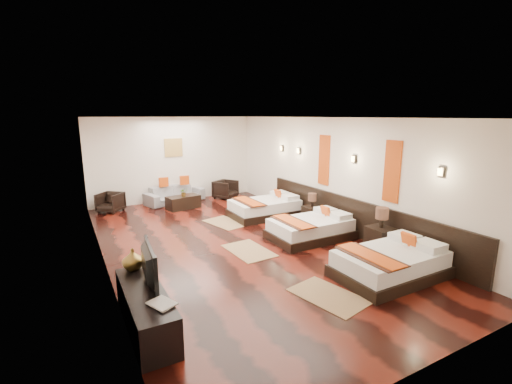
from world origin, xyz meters
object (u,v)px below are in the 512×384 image
bed_near (391,263)px  book (153,308)px  sofa (175,194)px  coffee_table (183,202)px  nightstand_a (380,237)px  armchair_right (226,190)px  nightstand_b (312,213)px  figurine (133,259)px  table_plant (184,192)px  bed_mid (311,228)px  armchair_left (110,202)px  tv (144,265)px  bed_far (265,208)px  tv_console (146,309)px

bed_near → book: bearing=-179.7°
sofa → coffee_table: bearing=-105.7°
nightstand_a → armchair_right: nightstand_a is taller
bed_near → nightstand_b: bearing=77.1°
figurine → armchair_right: size_ratio=0.47×
nightstand_b → table_plant: size_ratio=3.14×
bed_near → nightstand_a: size_ratio=2.02×
bed_mid → armchair_left: bed_mid is taller
book → table_plant: 6.84m
tv → figurine: tv is taller
tv → figurine: 0.59m
bed_far → tv: size_ratio=2.01×
sofa → nightstand_a: bearing=-84.0°
bed_mid → tv: bearing=-158.6°
nightstand_a → armchair_left: bearing=126.7°
bed_far → armchair_right: (-0.10, 2.57, 0.07)m
bed_far → book: (-4.19, -4.49, 0.31)m
armchair_left → nightstand_a: bearing=-10.3°
coffee_table → bed_far: bearing=-47.7°
tv → armchair_left: size_ratio=1.48×
tv → nightstand_a: bearing=-82.4°
nightstand_b → bed_near: bearing=-102.9°
bed_near → bed_far: (-0.00, 4.47, -0.00)m
book → coffee_table: bearing=69.7°
tv_console → sofa: (2.39, 6.84, 0.01)m
figurine → bed_far: bearing=37.2°
nightstand_a → tv: (-4.89, -0.23, 0.49)m
nightstand_b → armchair_left: bearing=140.3°
coffee_table → table_plant: table_plant is taller
bed_mid → nightstand_b: 1.21m
table_plant → figurine: bearing=-115.2°
tv → armchair_left: tv is taller
sofa → tv: bearing=-125.1°
nightstand_b → armchair_left: (-4.59, 3.81, 0.01)m
bed_mid → figurine: 4.35m
armchair_right → coffee_table: bearing=167.2°
tv_console → bed_mid: bearing=23.4°
figurine → sofa: size_ratio=0.17×
bed_mid → sofa: bed_mid is taller
tv → tv_console: bearing=170.2°
book → armchair_right: size_ratio=0.48×
bed_near → bed_far: size_ratio=1.01×
nightstand_b → armchair_left: 5.97m
bed_far → tv_console: 5.77m
tv → coffee_table: (2.34, 5.74, -0.63)m
nightstand_a → figurine: nightstand_a is taller
figurine → armchair_left: bearing=86.5°
sofa → armchair_left: (-2.04, -0.26, 0.01)m
nightstand_a → armchair_left: nightstand_a is taller
nightstand_b → armchair_right: bearing=102.8°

